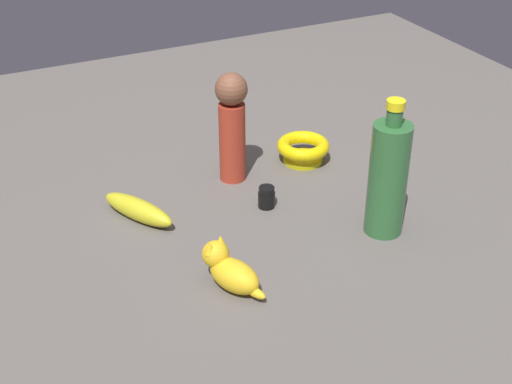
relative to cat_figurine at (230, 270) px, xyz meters
The scene contains 7 objects.
ground 0.16m from the cat_figurine, 131.97° to the right, with size 2.00×2.00×0.00m, color #5B5651.
cat_figurine is the anchor object (origin of this frame).
nail_polish_jar 0.25m from the cat_figurine, 130.52° to the right, with size 0.03×0.03×0.04m.
bottle_tall 0.33m from the cat_figurine, behind, with size 0.07×0.07×0.26m.
bowl 0.45m from the cat_figurine, 134.58° to the right, with size 0.11×0.11×0.05m.
banana 0.27m from the cat_figurine, 74.68° to the right, with size 0.17×0.04×0.04m, color gold.
person_figure_adult 0.37m from the cat_figurine, 115.32° to the right, with size 0.08×0.08×0.23m.
Camera 1 is at (0.48, 0.98, 0.75)m, focal length 50.81 mm.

